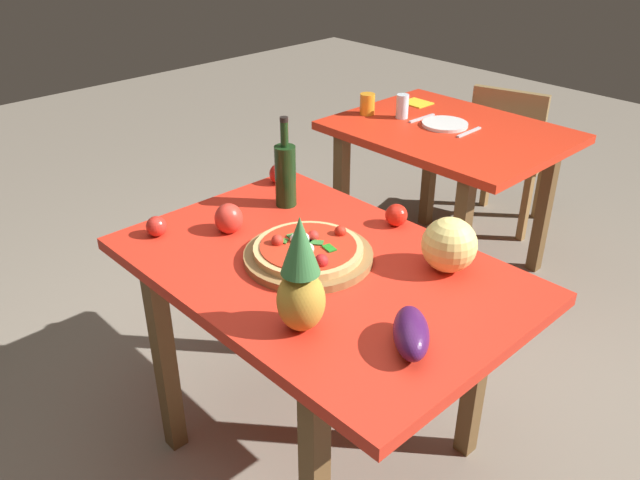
% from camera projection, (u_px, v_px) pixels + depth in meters
% --- Properties ---
extents(ground_plane, '(10.00, 10.00, 0.00)m').
position_uv_depth(ground_plane, '(320.00, 445.00, 2.37)').
color(ground_plane, gray).
extents(display_table, '(1.25, 0.85, 0.78)m').
position_uv_depth(display_table, '(320.00, 290.00, 2.04)').
color(display_table, brown).
rests_on(display_table, ground_plane).
extents(background_table, '(1.05, 0.83, 0.78)m').
position_uv_depth(background_table, '(448.00, 150.00, 3.14)').
color(background_table, brown).
rests_on(background_table, ground_plane).
extents(dining_chair, '(0.49, 0.49, 0.85)m').
position_uv_depth(dining_chair, '(508.00, 150.00, 3.64)').
color(dining_chair, olive).
rests_on(dining_chair, ground_plane).
extents(pizza_board, '(0.40, 0.40, 0.02)m').
position_uv_depth(pizza_board, '(308.00, 256.00, 2.01)').
color(pizza_board, olive).
rests_on(pizza_board, display_table).
extents(pizza, '(0.34, 0.34, 0.06)m').
position_uv_depth(pizza, '(308.00, 248.00, 2.00)').
color(pizza, tan).
rests_on(pizza, pizza_board).
extents(wine_bottle, '(0.08, 0.08, 0.33)m').
position_uv_depth(wine_bottle, '(285.00, 174.00, 2.30)').
color(wine_bottle, black).
rests_on(wine_bottle, display_table).
extents(pineapple_left, '(0.13, 0.13, 0.33)m').
position_uv_depth(pineapple_left, '(301.00, 281.00, 1.64)').
color(pineapple_left, gold).
rests_on(pineapple_left, display_table).
extents(melon, '(0.17, 0.17, 0.17)m').
position_uv_depth(melon, '(449.00, 245.00, 1.93)').
color(melon, '#F1DB77').
rests_on(melon, display_table).
extents(bell_pepper, '(0.09, 0.09, 0.10)m').
position_uv_depth(bell_pepper, '(229.00, 219.00, 2.16)').
color(bell_pepper, red).
rests_on(bell_pepper, display_table).
extents(eggplant, '(0.20, 0.21, 0.09)m').
position_uv_depth(eggplant, '(411.00, 333.00, 1.62)').
color(eggplant, '#41174C').
rests_on(eggplant, display_table).
extents(tomato_beside_pepper, '(0.08, 0.08, 0.08)m').
position_uv_depth(tomato_beside_pepper, '(396.00, 215.00, 2.20)').
color(tomato_beside_pepper, red).
rests_on(tomato_beside_pepper, display_table).
extents(tomato_by_bottle, '(0.07, 0.07, 0.07)m').
position_uv_depth(tomato_by_bottle, '(156.00, 226.00, 2.14)').
color(tomato_by_bottle, red).
rests_on(tomato_by_bottle, display_table).
extents(tomato_near_board, '(0.08, 0.08, 0.08)m').
position_uv_depth(tomato_near_board, '(279.00, 174.00, 2.51)').
color(tomato_near_board, red).
rests_on(tomato_near_board, display_table).
extents(drinking_glass_juice, '(0.08, 0.08, 0.10)m').
position_uv_depth(drinking_glass_juice, '(367.00, 104.00, 3.25)').
color(drinking_glass_juice, orange).
rests_on(drinking_glass_juice, background_table).
extents(drinking_glass_water, '(0.06, 0.06, 0.12)m').
position_uv_depth(drinking_glass_water, '(402.00, 106.00, 3.19)').
color(drinking_glass_water, silver).
rests_on(drinking_glass_water, background_table).
extents(dinner_plate, '(0.22, 0.22, 0.02)m').
position_uv_depth(dinner_plate, '(445.00, 124.00, 3.11)').
color(dinner_plate, white).
rests_on(dinner_plate, background_table).
extents(fork_utensil, '(0.02, 0.18, 0.01)m').
position_uv_depth(fork_utensil, '(422.00, 118.00, 3.21)').
color(fork_utensil, silver).
rests_on(fork_utensil, background_table).
extents(knife_utensil, '(0.02, 0.18, 0.01)m').
position_uv_depth(knife_utensil, '(469.00, 132.00, 3.03)').
color(knife_utensil, silver).
rests_on(knife_utensil, background_table).
extents(napkin_folded, '(0.14, 0.12, 0.01)m').
position_uv_depth(napkin_folded, '(417.00, 103.00, 3.43)').
color(napkin_folded, yellow).
rests_on(napkin_folded, background_table).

